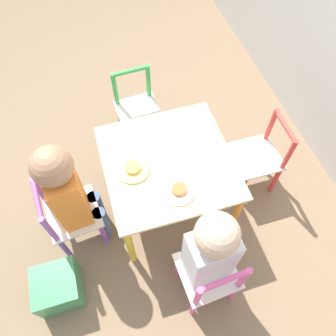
# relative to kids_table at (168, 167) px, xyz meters

# --- Properties ---
(ground_plane) EXTENTS (6.00, 6.00, 0.00)m
(ground_plane) POSITION_rel_kids_table_xyz_m (0.00, 0.00, -0.39)
(ground_plane) COLOR #7F664C
(kids_table) EXTENTS (0.64, 0.64, 0.45)m
(kids_table) POSITION_rel_kids_table_xyz_m (0.00, 0.00, 0.00)
(kids_table) COLOR beige
(kids_table) RESTS_ON ground_plane
(chair_purple) EXTENTS (0.28, 0.28, 0.51)m
(chair_purple) POSITION_rel_kids_table_xyz_m (0.05, -0.55, -0.14)
(chair_purple) COLOR silver
(chair_purple) RESTS_ON ground_plane
(chair_pink) EXTENTS (0.28, 0.28, 0.51)m
(chair_pink) POSITION_rel_kids_table_xyz_m (0.55, 0.03, -0.14)
(chair_pink) COLOR silver
(chair_pink) RESTS_ON ground_plane
(chair_green) EXTENTS (0.28, 0.28, 0.51)m
(chair_green) POSITION_rel_kids_table_xyz_m (-0.55, -0.03, -0.14)
(chair_green) COLOR silver
(chair_green) RESTS_ON ground_plane
(chair_red) EXTENTS (0.26, 0.26, 0.51)m
(chair_red) POSITION_rel_kids_table_xyz_m (0.00, 0.55, -0.14)
(chair_red) COLOR silver
(chair_red) RESTS_ON ground_plane
(child_front) EXTENTS (0.21, 0.23, 0.79)m
(child_front) POSITION_rel_kids_table_xyz_m (0.05, -0.49, 0.09)
(child_front) COLOR #4C608E
(child_front) RESTS_ON ground_plane
(child_right) EXTENTS (0.22, 0.21, 0.77)m
(child_right) POSITION_rel_kids_table_xyz_m (0.49, 0.03, 0.08)
(child_right) COLOR #4C608E
(child_right) RESTS_ON ground_plane
(plate_front) EXTENTS (0.17, 0.17, 0.03)m
(plate_front) POSITION_rel_kids_table_xyz_m (-0.00, -0.18, 0.07)
(plate_front) COLOR #EADB66
(plate_front) RESTS_ON kids_table
(plate_right) EXTENTS (0.16, 0.16, 0.03)m
(plate_right) POSITION_rel_kids_table_xyz_m (0.18, 0.00, 0.07)
(plate_right) COLOR white
(plate_right) RESTS_ON kids_table
(storage_bin) EXTENTS (0.21, 0.22, 0.19)m
(storage_bin) POSITION_rel_kids_table_xyz_m (0.35, -0.68, -0.29)
(storage_bin) COLOR #3D8E56
(storage_bin) RESTS_ON ground_plane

